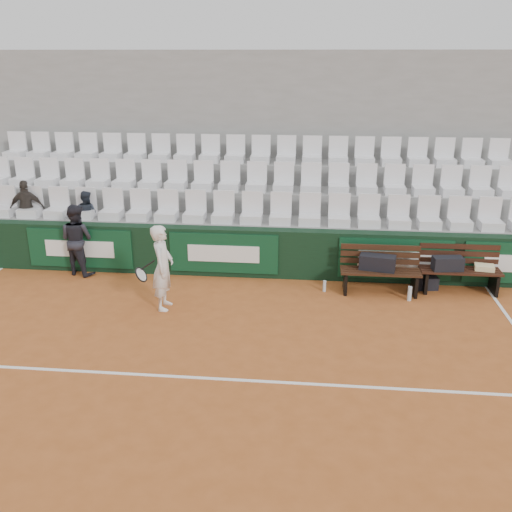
{
  "coord_description": "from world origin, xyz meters",
  "views": [
    {
      "loc": [
        1.55,
        -6.88,
        4.33
      ],
      "look_at": [
        0.6,
        2.4,
        1.0
      ],
      "focal_mm": 40.0,
      "sensor_mm": 36.0,
      "label": 1
    }
  ],
  "objects_px": {
    "sports_bag_right": "(448,263)",
    "spectator_c": "(85,194)",
    "water_bottle_near": "(324,286)",
    "ball_kid": "(77,240)",
    "spectator_b": "(24,188)",
    "bench_left": "(380,281)",
    "sports_bag_ground": "(427,283)",
    "sports_bag_left": "(377,263)",
    "bench_right": "(459,280)",
    "tennis_player": "(163,267)",
    "water_bottle_far": "(410,294)"
  },
  "relations": [
    {
      "from": "sports_bag_right",
      "to": "spectator_c",
      "type": "xyz_separation_m",
      "value": [
        -7.4,
        0.98,
        0.93
      ]
    },
    {
      "from": "water_bottle_near",
      "to": "ball_kid",
      "type": "distance_m",
      "value": 5.1
    },
    {
      "from": "sports_bag_right",
      "to": "ball_kid",
      "type": "bearing_deg",
      "value": 178.27
    },
    {
      "from": "ball_kid",
      "to": "spectator_b",
      "type": "relative_size",
      "value": 1.21
    },
    {
      "from": "bench_left",
      "to": "sports_bag_ground",
      "type": "height_order",
      "value": "bench_left"
    },
    {
      "from": "sports_bag_left",
      "to": "spectator_c",
      "type": "height_order",
      "value": "spectator_c"
    },
    {
      "from": "sports_bag_ground",
      "to": "bench_left",
      "type": "bearing_deg",
      "value": -163.33
    },
    {
      "from": "bench_left",
      "to": "bench_right",
      "type": "xyz_separation_m",
      "value": [
        1.52,
        0.21,
        0.0
      ]
    },
    {
      "from": "ball_kid",
      "to": "spectator_b",
      "type": "distance_m",
      "value": 1.8
    },
    {
      "from": "tennis_player",
      "to": "sports_bag_left",
      "type": "bearing_deg",
      "value": 16.4
    },
    {
      "from": "spectator_b",
      "to": "sports_bag_ground",
      "type": "bearing_deg",
      "value": 159.74
    },
    {
      "from": "sports_bag_ground",
      "to": "water_bottle_near",
      "type": "bearing_deg",
      "value": -170.34
    },
    {
      "from": "spectator_b",
      "to": "sports_bag_left",
      "type": "bearing_deg",
      "value": 157.16
    },
    {
      "from": "tennis_player",
      "to": "spectator_b",
      "type": "distance_m",
      "value": 4.28
    },
    {
      "from": "sports_bag_left",
      "to": "sports_bag_ground",
      "type": "distance_m",
      "value": 1.13
    },
    {
      "from": "bench_right",
      "to": "sports_bag_ground",
      "type": "height_order",
      "value": "bench_right"
    },
    {
      "from": "sports_bag_right",
      "to": "water_bottle_near",
      "type": "bearing_deg",
      "value": -174.59
    },
    {
      "from": "water_bottle_far",
      "to": "tennis_player",
      "type": "height_order",
      "value": "tennis_player"
    },
    {
      "from": "ball_kid",
      "to": "spectator_c",
      "type": "relative_size",
      "value": 1.44
    },
    {
      "from": "bench_right",
      "to": "sports_bag_ground",
      "type": "xyz_separation_m",
      "value": [
        -0.58,
        0.07,
        -0.1
      ]
    },
    {
      "from": "water_bottle_far",
      "to": "spectator_c",
      "type": "distance_m",
      "value": 6.96
    },
    {
      "from": "tennis_player",
      "to": "water_bottle_near",
      "type": "bearing_deg",
      "value": 19.82
    },
    {
      "from": "sports_bag_left",
      "to": "water_bottle_near",
      "type": "relative_size",
      "value": 3.0
    },
    {
      "from": "bench_right",
      "to": "sports_bag_left",
      "type": "distance_m",
      "value": 1.63
    },
    {
      "from": "bench_left",
      "to": "tennis_player",
      "type": "xyz_separation_m",
      "value": [
        -3.91,
        -1.09,
        0.55
      ]
    },
    {
      "from": "tennis_player",
      "to": "sports_bag_ground",
      "type": "bearing_deg",
      "value": 15.79
    },
    {
      "from": "sports_bag_left",
      "to": "spectator_b",
      "type": "bearing_deg",
      "value": 171.57
    },
    {
      "from": "bench_left",
      "to": "sports_bag_right",
      "type": "relative_size",
      "value": 2.69
    },
    {
      "from": "sports_bag_right",
      "to": "ball_kid",
      "type": "xyz_separation_m",
      "value": [
        -7.34,
        0.22,
        0.16
      ]
    },
    {
      "from": "sports_bag_ground",
      "to": "sports_bag_right",
      "type": "bearing_deg",
      "value": -20.12
    },
    {
      "from": "water_bottle_near",
      "to": "sports_bag_ground",
      "type": "bearing_deg",
      "value": 9.66
    },
    {
      "from": "spectator_b",
      "to": "water_bottle_near",
      "type": "bearing_deg",
      "value": 155.04
    },
    {
      "from": "bench_right",
      "to": "tennis_player",
      "type": "bearing_deg",
      "value": -166.54
    },
    {
      "from": "tennis_player",
      "to": "ball_kid",
      "type": "height_order",
      "value": "tennis_player"
    },
    {
      "from": "sports_bag_ground",
      "to": "water_bottle_far",
      "type": "distance_m",
      "value": 0.73
    },
    {
      "from": "sports_bag_left",
      "to": "spectator_b",
      "type": "relative_size",
      "value": 0.54
    },
    {
      "from": "sports_bag_left",
      "to": "spectator_c",
      "type": "distance_m",
      "value": 6.25
    },
    {
      "from": "sports_bag_ground",
      "to": "ball_kid",
      "type": "relative_size",
      "value": 0.27
    },
    {
      "from": "water_bottle_near",
      "to": "spectator_c",
      "type": "relative_size",
      "value": 0.22
    },
    {
      "from": "sports_bag_right",
      "to": "water_bottle_near",
      "type": "xyz_separation_m",
      "value": [
        -2.3,
        -0.22,
        -0.47
      ]
    },
    {
      "from": "bench_right",
      "to": "tennis_player",
      "type": "xyz_separation_m",
      "value": [
        -5.43,
        -1.3,
        0.55
      ]
    },
    {
      "from": "sports_bag_left",
      "to": "tennis_player",
      "type": "relative_size",
      "value": 0.43
    },
    {
      "from": "ball_kid",
      "to": "spectator_b",
      "type": "height_order",
      "value": "spectator_b"
    },
    {
      "from": "sports_bag_ground",
      "to": "water_bottle_near",
      "type": "height_order",
      "value": "sports_bag_ground"
    },
    {
      "from": "water_bottle_near",
      "to": "spectator_b",
      "type": "bearing_deg",
      "value": 169.46
    },
    {
      "from": "tennis_player",
      "to": "spectator_c",
      "type": "distance_m",
      "value": 3.24
    },
    {
      "from": "ball_kid",
      "to": "spectator_b",
      "type": "bearing_deg",
      "value": -8.67
    },
    {
      "from": "spectator_b",
      "to": "ball_kid",
      "type": "bearing_deg",
      "value": 136.93
    },
    {
      "from": "tennis_player",
      "to": "water_bottle_far",
      "type": "bearing_deg",
      "value": 9.82
    },
    {
      "from": "bench_right",
      "to": "spectator_b",
      "type": "xyz_separation_m",
      "value": [
        -8.98,
        0.93,
        1.39
      ]
    }
  ]
}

